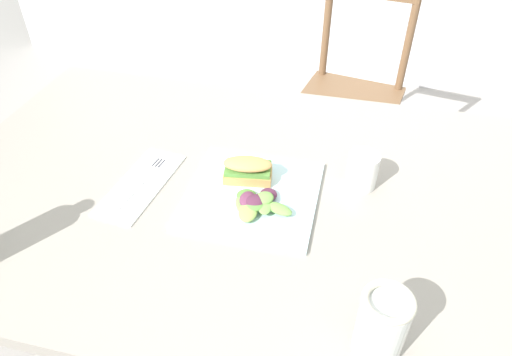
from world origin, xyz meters
TOP-DOWN VIEW (x-y plane):
  - dining_table at (-0.09, 0.13)m, footprint 1.42×0.90m
  - chair_wooden_far at (0.09, 1.13)m, footprint 0.47×0.47m
  - plate_lunch at (-0.08, 0.10)m, footprint 0.28×0.28m
  - sandwich_half_front at (-0.10, 0.15)m, footprint 0.11×0.07m
  - salad_mixed_greens at (-0.06, 0.06)m, footprint 0.13×0.12m
  - napkin_folded at (-0.33, 0.08)m, footprint 0.13×0.26m
  - fork_on_napkin at (-0.33, 0.10)m, footprint 0.05×0.19m
  - mason_jar_iced_tea at (0.20, -0.20)m, footprint 0.08×0.08m
  - cup_extra_side at (0.15, 0.20)m, footprint 0.07×0.07m

SIDE VIEW (x-z plane):
  - chair_wooden_far at x=0.09m, z-range 0.01..0.88m
  - dining_table at x=-0.09m, z-range 0.26..1.00m
  - napkin_folded at x=-0.33m, z-range 0.74..0.74m
  - plate_lunch at x=-0.08m, z-range 0.74..0.75m
  - fork_on_napkin at x=-0.33m, z-range 0.74..0.75m
  - salad_mixed_greens at x=-0.06m, z-range 0.75..0.78m
  - sandwich_half_front at x=-0.10m, z-range 0.75..0.81m
  - cup_extra_side at x=0.15m, z-range 0.74..0.82m
  - mason_jar_iced_tea at x=0.20m, z-range 0.73..0.86m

